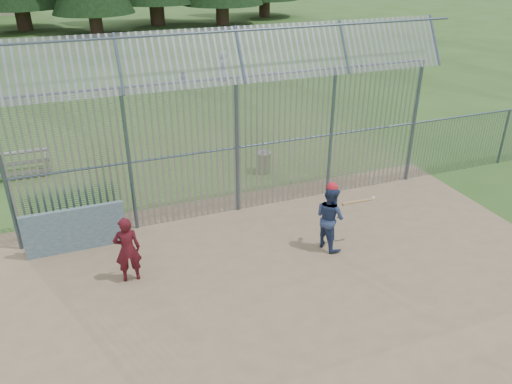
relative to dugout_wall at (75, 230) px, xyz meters
name	(u,v)px	position (x,y,z in m)	size (l,w,h in m)	color
ground	(285,275)	(4.60, -2.90, -0.62)	(120.00, 120.00, 0.00)	#2D511E
dirt_infield	(294,286)	(4.60, -3.40, -0.61)	(14.00, 10.00, 0.02)	#756047
dugout_wall	(75,230)	(0.00, 0.00, 0.00)	(2.50, 0.12, 1.20)	#38566B
batter	(330,217)	(6.14, -2.17, 0.27)	(0.85, 0.66, 1.74)	navy
onlooker	(127,249)	(1.09, -1.77, 0.23)	(0.61, 0.40, 1.66)	maroon
bg_kid_standing	(224,66)	(8.94, 15.70, 0.24)	(0.84, 0.55, 1.73)	gray
bg_kid_seated	(183,81)	(6.29, 14.58, -0.12)	(0.59, 0.24, 1.00)	slate
batting_gear	(337,190)	(6.28, -2.20, 1.04)	(1.32, 0.35, 0.63)	red
trash_can	(263,162)	(6.32, 2.89, -0.24)	(0.56, 0.56, 0.82)	gray
bleacher	(3,166)	(-2.09, 5.63, -0.21)	(3.00, 0.95, 0.72)	slate
backstop_fence	(297,129)	(6.41, 0.53, 1.74)	(20.09, 0.81, 5.30)	#47566B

